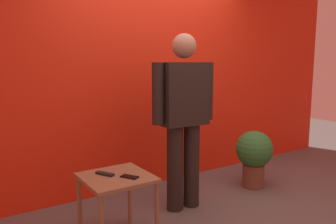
# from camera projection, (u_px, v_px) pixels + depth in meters

# --- Properties ---
(ground_plane) EXTENTS (12.00, 12.00, 0.00)m
(ground_plane) POSITION_uv_depth(u_px,v_px,m) (223.00, 221.00, 3.23)
(ground_plane) COLOR #59544F
(back_wall_red) EXTENTS (6.36, 0.12, 3.30)m
(back_wall_red) POSITION_uv_depth(u_px,v_px,m) (152.00, 49.00, 4.04)
(back_wall_red) COLOR red
(back_wall_red) RESTS_ON ground_plane
(standing_person) EXTENTS (0.70, 0.27, 1.77)m
(standing_person) POSITION_uv_depth(u_px,v_px,m) (184.00, 113.00, 3.38)
(standing_person) COLOR black
(standing_person) RESTS_ON ground_plane
(side_table) EXTENTS (0.54, 0.54, 0.57)m
(side_table) POSITION_uv_depth(u_px,v_px,m) (117.00, 186.00, 2.79)
(side_table) COLOR olive
(side_table) RESTS_ON ground_plane
(cell_phone) EXTENTS (0.13, 0.16, 0.01)m
(cell_phone) POSITION_uv_depth(u_px,v_px,m) (130.00, 177.00, 2.74)
(cell_phone) COLOR black
(cell_phone) RESTS_ON side_table
(tv_remote) EXTENTS (0.12, 0.17, 0.02)m
(tv_remote) POSITION_uv_depth(u_px,v_px,m) (105.00, 174.00, 2.80)
(tv_remote) COLOR black
(tv_remote) RESTS_ON side_table
(potted_plant) EXTENTS (0.44, 0.44, 0.69)m
(potted_plant) POSITION_uv_depth(u_px,v_px,m) (254.00, 154.00, 4.05)
(potted_plant) COLOR brown
(potted_plant) RESTS_ON ground_plane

